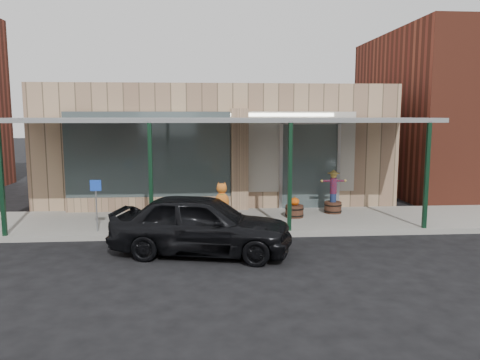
{
  "coord_description": "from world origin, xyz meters",
  "views": [
    {
      "loc": [
        -0.4,
        -9.83,
        3.17
      ],
      "look_at": [
        0.52,
        2.6,
        1.45
      ],
      "focal_mm": 35.0,
      "sensor_mm": 36.0,
      "label": 1
    }
  ],
  "objects": [
    {
      "name": "sidewalk",
      "position": [
        0.0,
        3.6,
        0.07
      ],
      "size": [
        40.0,
        3.2,
        0.15
      ],
      "primitive_type": "cube",
      "color": "gray",
      "rests_on": "ground"
    },
    {
      "name": "handicap_sign",
      "position": [
        -3.25,
        2.4,
        1.03
      ],
      "size": [
        0.28,
        0.04,
        1.37
      ],
      "rotation": [
        0.0,
        0.0,
        -0.03
      ],
      "color": "gray",
      "rests_on": "sidewalk"
    },
    {
      "name": "awning",
      "position": [
        0.0,
        3.56,
        3.01
      ],
      "size": [
        12.0,
        3.0,
        3.04
      ],
      "color": "slate",
      "rests_on": "ground"
    },
    {
      "name": "ground",
      "position": [
        0.0,
        0.0,
        0.0
      ],
      "size": [
        120.0,
        120.0,
        0.0
      ],
      "primitive_type": "plane",
      "color": "black",
      "rests_on": "ground"
    },
    {
      "name": "storefront",
      "position": [
        -0.0,
        8.16,
        2.09
      ],
      "size": [
        12.0,
        6.25,
        4.2
      ],
      "color": "tan",
      "rests_on": "ground"
    },
    {
      "name": "barrel_pumpkin",
      "position": [
        2.25,
        3.77,
        0.38
      ],
      "size": [
        0.71,
        0.71,
        0.64
      ],
      "rotation": [
        0.0,
        0.0,
        0.42
      ],
      "color": "#4B2A1E",
      "rests_on": "sidewalk"
    },
    {
      "name": "parked_sedan",
      "position": [
        -0.5,
        0.67,
        0.71
      ],
      "size": [
        4.39,
        2.5,
        1.55
      ],
      "rotation": [
        0.0,
        0.0,
        1.36
      ],
      "color": "black",
      "rests_on": "ground"
    },
    {
      "name": "block_buildings_near",
      "position": [
        2.01,
        9.2,
        3.77
      ],
      "size": [
        61.0,
        8.0,
        8.0
      ],
      "color": "brown",
      "rests_on": "ground"
    },
    {
      "name": "barrel_scarecrow",
      "position": [
        3.57,
        4.29,
        0.61
      ],
      "size": [
        0.79,
        0.69,
        1.36
      ],
      "rotation": [
        0.0,
        0.0,
        0.4
      ],
      "color": "#4B2A1E",
      "rests_on": "sidewalk"
    }
  ]
}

